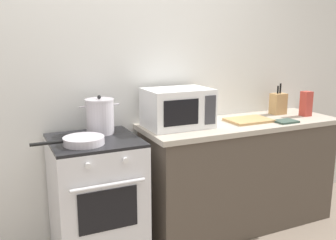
{
  "coord_description": "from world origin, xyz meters",
  "views": [
    {
      "loc": [
        -0.94,
        -1.88,
        1.6
      ],
      "look_at": [
        0.21,
        0.6,
        1.0
      ],
      "focal_mm": 40.0,
      "sensor_mm": 36.0,
      "label": 1
    }
  ],
  "objects_px": {
    "microwave": "(178,108)",
    "cutting_board": "(249,120)",
    "stove": "(97,201)",
    "frying_pan": "(83,141)",
    "oven_mitt": "(286,121)",
    "pasta_box": "(306,104)",
    "knife_block": "(278,104)",
    "stock_pot": "(100,116)"
  },
  "relations": [
    {
      "from": "frying_pan",
      "to": "cutting_board",
      "type": "distance_m",
      "value": 1.41
    },
    {
      "from": "pasta_box",
      "to": "oven_mitt",
      "type": "bearing_deg",
      "value": -159.24
    },
    {
      "from": "stove",
      "to": "frying_pan",
      "type": "bearing_deg",
      "value": -132.99
    },
    {
      "from": "stove",
      "to": "frying_pan",
      "type": "distance_m",
      "value": 0.51
    },
    {
      "from": "knife_block",
      "to": "oven_mitt",
      "type": "xyz_separation_m",
      "value": [
        -0.18,
        -0.3,
        -0.09
      ]
    },
    {
      "from": "stove",
      "to": "microwave",
      "type": "bearing_deg",
      "value": 6.6
    },
    {
      "from": "stove",
      "to": "cutting_board",
      "type": "relative_size",
      "value": 2.56
    },
    {
      "from": "microwave",
      "to": "oven_mitt",
      "type": "xyz_separation_m",
      "value": [
        0.88,
        -0.24,
        -0.14
      ]
    },
    {
      "from": "cutting_board",
      "to": "oven_mitt",
      "type": "distance_m",
      "value": 0.3
    },
    {
      "from": "frying_pan",
      "to": "pasta_box",
      "type": "height_order",
      "value": "pasta_box"
    },
    {
      "from": "microwave",
      "to": "knife_block",
      "type": "bearing_deg",
      "value": 3.36
    },
    {
      "from": "frying_pan",
      "to": "cutting_board",
      "type": "relative_size",
      "value": 1.3
    },
    {
      "from": "cutting_board",
      "to": "oven_mitt",
      "type": "bearing_deg",
      "value": -32.45
    },
    {
      "from": "cutting_board",
      "to": "knife_block",
      "type": "height_order",
      "value": "knife_block"
    },
    {
      "from": "cutting_board",
      "to": "knife_block",
      "type": "bearing_deg",
      "value": 18.11
    },
    {
      "from": "stock_pot",
      "to": "frying_pan",
      "type": "distance_m",
      "value": 0.32
    },
    {
      "from": "stock_pot",
      "to": "oven_mitt",
      "type": "distance_m",
      "value": 1.51
    },
    {
      "from": "microwave",
      "to": "knife_block",
      "type": "relative_size",
      "value": 1.78
    },
    {
      "from": "microwave",
      "to": "stock_pot",
      "type": "bearing_deg",
      "value": 175.06
    },
    {
      "from": "stove",
      "to": "stock_pot",
      "type": "distance_m",
      "value": 0.61
    },
    {
      "from": "microwave",
      "to": "cutting_board",
      "type": "bearing_deg",
      "value": -7.09
    },
    {
      "from": "cutting_board",
      "to": "pasta_box",
      "type": "distance_m",
      "value": 0.6
    },
    {
      "from": "stock_pot",
      "to": "microwave",
      "type": "relative_size",
      "value": 0.58
    },
    {
      "from": "stock_pot",
      "to": "frying_pan",
      "type": "height_order",
      "value": "stock_pot"
    },
    {
      "from": "microwave",
      "to": "cutting_board",
      "type": "distance_m",
      "value": 0.65
    },
    {
      "from": "stock_pot",
      "to": "microwave",
      "type": "distance_m",
      "value": 0.6
    },
    {
      "from": "stove",
      "to": "oven_mitt",
      "type": "relative_size",
      "value": 5.11
    },
    {
      "from": "stove",
      "to": "microwave",
      "type": "height_order",
      "value": "microwave"
    },
    {
      "from": "frying_pan",
      "to": "stock_pot",
      "type": "bearing_deg",
      "value": 52.7
    },
    {
      "from": "knife_block",
      "to": "oven_mitt",
      "type": "height_order",
      "value": "knife_block"
    },
    {
      "from": "stove",
      "to": "oven_mitt",
      "type": "distance_m",
      "value": 1.64
    },
    {
      "from": "frying_pan",
      "to": "knife_block",
      "type": "height_order",
      "value": "knife_block"
    },
    {
      "from": "oven_mitt",
      "to": "microwave",
      "type": "bearing_deg",
      "value": 164.85
    },
    {
      "from": "knife_block",
      "to": "pasta_box",
      "type": "height_order",
      "value": "knife_block"
    },
    {
      "from": "stock_pot",
      "to": "frying_pan",
      "type": "bearing_deg",
      "value": -127.3
    },
    {
      "from": "frying_pan",
      "to": "cutting_board",
      "type": "height_order",
      "value": "frying_pan"
    },
    {
      "from": "stove",
      "to": "stock_pot",
      "type": "xyz_separation_m",
      "value": [
        0.08,
        0.13,
        0.59
      ]
    },
    {
      "from": "cutting_board",
      "to": "knife_block",
      "type": "xyz_separation_m",
      "value": [
        0.43,
        0.14,
        0.09
      ]
    },
    {
      "from": "microwave",
      "to": "pasta_box",
      "type": "relative_size",
      "value": 2.27
    },
    {
      "from": "knife_block",
      "to": "pasta_box",
      "type": "bearing_deg",
      "value": -45.6
    },
    {
      "from": "stove",
      "to": "pasta_box",
      "type": "xyz_separation_m",
      "value": [
        1.91,
        -0.03,
        0.57
      ]
    },
    {
      "from": "frying_pan",
      "to": "microwave",
      "type": "bearing_deg",
      "value": 13.35
    }
  ]
}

